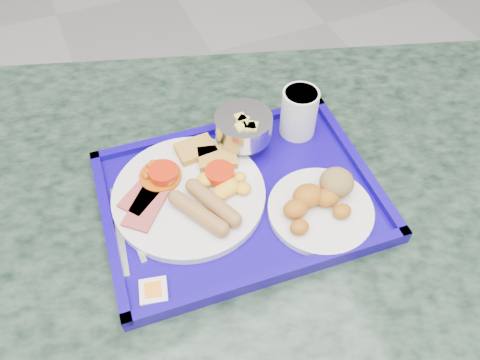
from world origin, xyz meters
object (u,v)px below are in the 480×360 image
object	(u,v)px
table	(244,256)
tray	(240,197)
bread_plate	(322,203)
juice_cup	(299,111)
main_plate	(192,190)
fruit_bowl	(244,127)

from	to	relation	value
table	tray	distance (m)	0.21
table	tray	size ratio (longest dim) A/B	2.98
table	bread_plate	distance (m)	0.27
juice_cup	table	bearing A→B (deg)	-147.12
bread_plate	juice_cup	xyz separation A→B (m)	(0.05, 0.18, 0.03)
main_plate	fruit_bowl	distance (m)	0.15
tray	bread_plate	distance (m)	0.14
table	fruit_bowl	bearing A→B (deg)	67.22
fruit_bowl	main_plate	bearing A→B (deg)	-149.92
main_plate	tray	bearing A→B (deg)	-22.42
main_plate	bread_plate	world-z (taller)	bread_plate
table	main_plate	bearing A→B (deg)	159.63
tray	fruit_bowl	bearing A→B (deg)	63.55
tray	fruit_bowl	distance (m)	0.13
main_plate	fruit_bowl	xyz separation A→B (m)	(0.13, 0.07, 0.03)
tray	bread_plate	bearing A→B (deg)	-35.89
fruit_bowl	table	bearing A→B (deg)	-112.78
table	fruit_bowl	size ratio (longest dim) A/B	13.95
bread_plate	juice_cup	size ratio (longest dim) A/B	1.87
bread_plate	fruit_bowl	bearing A→B (deg)	107.77
bread_plate	fruit_bowl	size ratio (longest dim) A/B	1.68
main_plate	fruit_bowl	world-z (taller)	fruit_bowl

